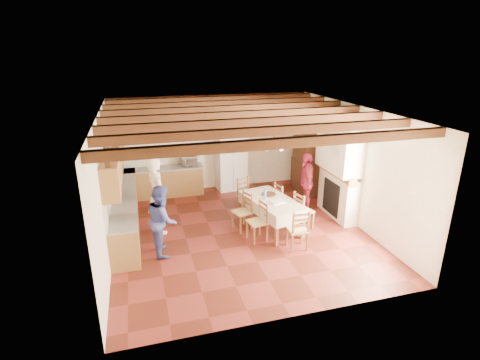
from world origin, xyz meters
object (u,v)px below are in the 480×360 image
object	(u,v)px
chair_end_far	(247,195)
person_woman_blue	(162,220)
chair_right_near	(304,210)
chair_end_near	(298,229)
refrigerator	(230,161)
chair_left_far	(242,211)
dining_table	(272,202)
chair_left_near	(257,221)
person_man	(157,195)
microwave	(189,161)
hutch	(305,157)
person_woman_red	(306,182)
chair_right_far	(283,200)

from	to	relation	value
chair_end_far	person_woman_blue	world-z (taller)	person_woman_blue
chair_right_near	chair_end_near	bearing A→B (deg)	132.40
refrigerator	chair_left_far	xyz separation A→B (m)	(-0.44, -2.93, -0.43)
dining_table	chair_left_near	world-z (taller)	chair_left_near
chair_left_near	person_man	xyz separation A→B (m)	(-2.19, 1.07, 0.48)
person_man	chair_left_far	bearing A→B (deg)	-119.56
chair_end_far	microwave	size ratio (longest dim) A/B	1.95
hutch	person_woman_blue	distance (m)	5.36
dining_table	microwave	xyz separation A→B (m)	(-1.60, 2.99, 0.33)
hutch	person_woman_red	bearing A→B (deg)	-109.98
chair_right_near	person_man	world-z (taller)	person_man
refrigerator	chair_left_near	xyz separation A→B (m)	(-0.26, -3.57, -0.43)
chair_left_near	chair_right_near	bearing A→B (deg)	91.79
chair_left_near	chair_right_far	bearing A→B (deg)	123.39
chair_right_far	microwave	bearing A→B (deg)	31.42
chair_left_far	chair_end_far	world-z (taller)	same
chair_right_near	person_woman_red	world-z (taller)	person_woman_red
refrigerator	chair_right_far	bearing A→B (deg)	-77.49
hutch	chair_end_near	xyz separation A→B (m)	(-1.70, -3.33, -0.62)
hutch	chair_right_far	size ratio (longest dim) A/B	2.29
chair_right_far	refrigerator	bearing A→B (deg)	7.79
chair_right_far	hutch	bearing A→B (deg)	-50.17
hutch	chair_end_near	distance (m)	3.79
refrigerator	person_man	distance (m)	3.50
chair_right_far	person_woman_red	xyz separation A→B (m)	(0.76, 0.24, 0.35)
dining_table	chair_left_near	distance (m)	0.75
dining_table	person_man	distance (m)	2.80
chair_end_far	person_woman_blue	size ratio (longest dim) A/B	0.61
chair_end_near	dining_table	bearing A→B (deg)	-76.32
chair_right_near	refrigerator	bearing A→B (deg)	2.17
dining_table	chair_right_near	size ratio (longest dim) A/B	2.04
chair_end_far	person_woman_red	xyz separation A→B (m)	(1.61, -0.33, 0.35)
person_woman_blue	person_woman_red	world-z (taller)	person_woman_red
person_man	microwave	xyz separation A→B (m)	(1.13, 2.39, 0.07)
chair_right_near	person_woman_red	xyz separation A→B (m)	(0.52, 1.00, 0.35)
hutch	chair_right_far	xyz separation A→B (m)	(-1.37, -1.65, -0.62)
chair_end_near	person_woman_red	world-z (taller)	person_woman_red
person_man	chair_right_far	bearing A→B (deg)	-107.69
dining_table	hutch	bearing A→B (deg)	49.36
chair_left_near	person_woman_red	distance (m)	2.28
refrigerator	person_woman_blue	size ratio (longest dim) A/B	1.15
chair_left_far	chair_end_far	bearing A→B (deg)	138.30
hutch	microwave	bearing A→B (deg)	171.67
chair_left_near	chair_left_far	xyz separation A→B (m)	(-0.18, 0.64, 0.00)
chair_left_far	chair_end_far	size ratio (longest dim) A/B	1.00
person_woman_red	chair_left_near	bearing A→B (deg)	-40.54
chair_right_far	chair_end_near	distance (m)	1.71
person_woman_red	microwave	distance (m)	3.63
refrigerator	chair_end_near	xyz separation A→B (m)	(0.50, -4.18, -0.43)
chair_left_far	chair_right_near	size ratio (longest dim) A/B	1.00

